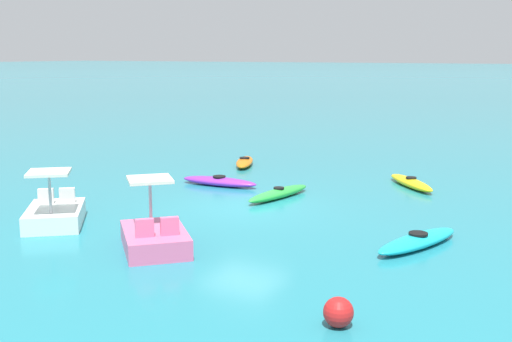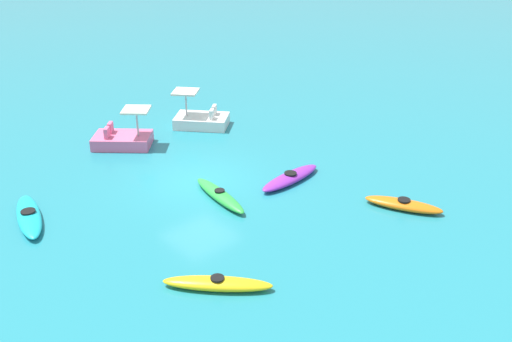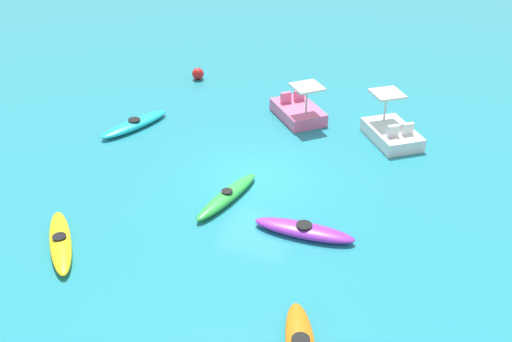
# 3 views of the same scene
# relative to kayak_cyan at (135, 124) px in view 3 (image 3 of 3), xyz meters

# --- Properties ---
(ground_plane) EXTENTS (600.00, 600.00, 0.00)m
(ground_plane) POSITION_rel_kayak_cyan_xyz_m (-1.45, -5.95, -0.16)
(ground_plane) COLOR teal
(kayak_cyan) EXTENTS (3.24, 1.70, 0.37)m
(kayak_cyan) POSITION_rel_kayak_cyan_xyz_m (0.00, 0.00, 0.00)
(kayak_cyan) COLOR #19B7C6
(kayak_cyan) RESTS_ON ground_plane
(kayak_purple) EXTENTS (0.95, 3.07, 0.37)m
(kayak_purple) POSITION_rel_kayak_cyan_xyz_m (-3.88, -8.44, 0.00)
(kayak_purple) COLOR purple
(kayak_purple) RESTS_ON ground_plane
(kayak_green) EXTENTS (3.19, 1.08, 0.37)m
(kayak_green) POSITION_rel_kayak_cyan_xyz_m (-3.16, -5.59, -0.00)
(kayak_green) COLOR green
(kayak_green) RESTS_ON ground_plane
(kayak_yellow) EXTENTS (2.65, 2.51, 0.37)m
(kayak_yellow) POSITION_rel_kayak_cyan_xyz_m (-7.13, -2.21, -0.00)
(kayak_yellow) COLOR yellow
(kayak_yellow) RESTS_ON ground_plane
(pedal_boat_white) EXTENTS (2.81, 2.69, 1.68)m
(pedal_boat_white) POSITION_rel_kayak_cyan_xyz_m (2.98, -9.58, 0.17)
(pedal_boat_white) COLOR white
(pedal_boat_white) RESTS_ON ground_plane
(pedal_boat_pink) EXTENTS (2.75, 2.76, 1.68)m
(pedal_boat_pink) POSITION_rel_kayak_cyan_xyz_m (3.41, -5.67, 0.17)
(pedal_boat_pink) COLOR pink
(pedal_boat_pink) RESTS_ON ground_plane
(buoy_red) EXTENTS (0.55, 0.55, 0.55)m
(buoy_red) POSITION_rel_kayak_cyan_xyz_m (5.44, 0.06, 0.11)
(buoy_red) COLOR red
(buoy_red) RESTS_ON ground_plane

